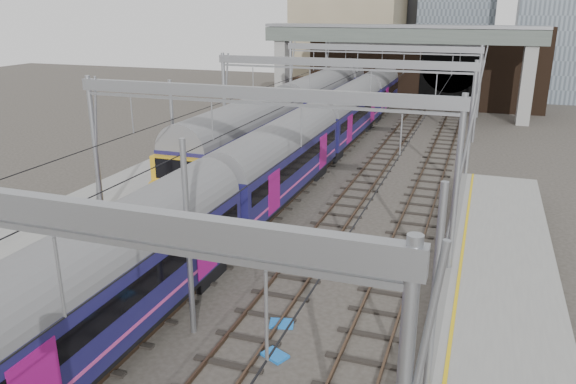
% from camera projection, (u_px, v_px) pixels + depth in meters
% --- Properties ---
extents(ground, '(160.00, 160.00, 0.00)m').
position_uv_depth(ground, '(164.00, 364.00, 18.07)').
color(ground, '#38332D').
rests_on(ground, ground).
extents(tracks, '(14.40, 80.00, 0.22)m').
position_uv_depth(tracks, '(305.00, 211.00, 31.50)').
color(tracks, '#4C3828').
rests_on(tracks, ground).
extents(overhead_line, '(16.80, 80.00, 8.00)m').
position_uv_depth(overhead_line, '(338.00, 80.00, 35.25)').
color(overhead_line, gray).
rests_on(overhead_line, ground).
extents(retaining_wall, '(28.00, 2.75, 9.00)m').
position_uv_depth(retaining_wall, '(418.00, 69.00, 62.77)').
color(retaining_wall, black).
rests_on(retaining_wall, ground).
extents(overbridge, '(28.00, 3.00, 9.25)m').
position_uv_depth(overbridge, '(399.00, 45.00, 56.98)').
color(overbridge, gray).
rests_on(overbridge, ground).
extents(train_main, '(2.80, 64.85, 4.82)m').
position_uv_depth(train_main, '(318.00, 133.00, 39.55)').
color(train_main, black).
rests_on(train_main, ground).
extents(train_second, '(3.05, 52.80, 5.16)m').
position_uv_depth(train_second, '(318.00, 99.00, 52.90)').
color(train_second, black).
rests_on(train_second, ground).
extents(equip_cover_b, '(0.99, 0.81, 0.10)m').
position_uv_depth(equip_cover_b, '(282.00, 324.00, 20.28)').
color(equip_cover_b, blue).
rests_on(equip_cover_b, ground).
extents(equip_cover_c, '(0.98, 0.86, 0.10)m').
position_uv_depth(equip_cover_c, '(275.00, 355.00, 18.44)').
color(equip_cover_c, blue).
rests_on(equip_cover_c, ground).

